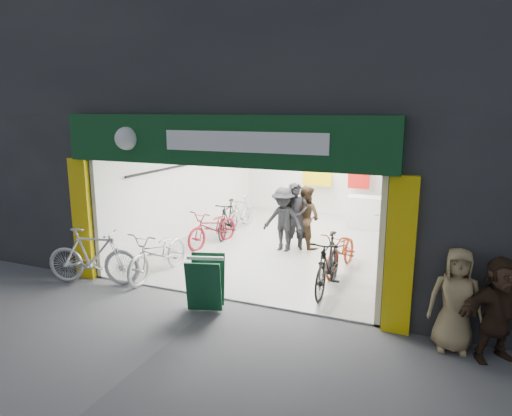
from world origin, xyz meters
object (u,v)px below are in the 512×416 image
Objects in this scene: bike_left_front at (159,253)px; bike_right_front at (328,264)px; parked_bike at (93,256)px; pedestrian_near at (456,300)px; sandwich_board at (206,282)px.

bike_right_front reaches higher than bike_left_front.
parked_bike reaches higher than bike_right_front.
parked_bike is (-1.00, -0.90, 0.07)m from bike_left_front.
bike_left_front is 1.05× the size of bike_right_front.
bike_right_front is 1.21× the size of pedestrian_near.
pedestrian_near is (5.91, -0.90, 0.27)m from bike_left_front.
parked_bike is (-4.60, -1.49, 0.02)m from bike_right_front.
pedestrian_near is (6.91, 0.00, 0.20)m from parked_bike.
bike_right_front is (3.60, 0.59, 0.05)m from bike_left_front.
pedestrian_near is at bearing -33.50° from bike_right_front.
bike_right_front is at bearing -87.15° from parked_bike.
pedestrian_near is at bearing -6.81° from bike_left_front.
parked_bike is at bearing 174.43° from pedestrian_near.
bike_right_front reaches higher than sandwich_board.
sandwich_board is at bearing -109.24° from parked_bike.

